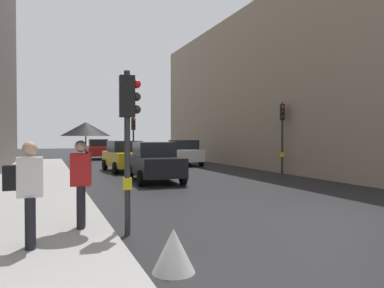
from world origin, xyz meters
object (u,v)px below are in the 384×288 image
object	(u,v)px
traffic_light_far_median	(133,132)
pedestrian_with_umbrella	(84,145)
traffic_light_mid_street	(282,125)
traffic_light_near_left	(128,122)
pedestrian_with_black_backpack	(27,188)
car_yellow_taxi	(125,156)
car_red_sedan	(98,149)
car_white_compact	(183,153)
warning_sign_triangle	(174,251)
car_dark_suv	(155,162)

from	to	relation	value
traffic_light_far_median	pedestrian_with_umbrella	world-z (taller)	traffic_light_far_median
traffic_light_mid_street	pedestrian_with_umbrella	bearing A→B (deg)	-140.53
traffic_light_near_left	pedestrian_with_black_backpack	world-z (taller)	traffic_light_near_left
car_yellow_taxi	car_red_sedan	bearing A→B (deg)	89.42
car_white_compact	pedestrian_with_black_backpack	xyz separation A→B (m)	(-9.30, -18.23, 0.29)
pedestrian_with_umbrella	traffic_light_near_left	bearing A→B (deg)	-17.87
traffic_light_near_left	pedestrian_with_black_backpack	size ratio (longest dim) A/B	1.89
car_red_sedan	warning_sign_triangle	world-z (taller)	car_red_sedan
traffic_light_near_left	traffic_light_far_median	bearing A→B (deg)	77.26
car_red_sedan	traffic_light_near_left	bearing A→B (deg)	-96.05
traffic_light_far_median	car_white_compact	distance (m)	3.83
car_red_sedan	car_white_compact	bearing A→B (deg)	-64.44
traffic_light_mid_street	car_dark_suv	distance (m)	7.38
traffic_light_mid_street	car_dark_suv	world-z (taller)	traffic_light_mid_street
car_white_compact	warning_sign_triangle	world-z (taller)	car_white_compact
traffic_light_far_median	traffic_light_mid_street	world-z (taller)	traffic_light_mid_street
car_red_sedan	pedestrian_with_black_backpack	distance (m)	28.21
car_yellow_taxi	pedestrian_with_umbrella	distance (m)	14.32
car_yellow_taxi	warning_sign_triangle	distance (m)	16.69
warning_sign_triangle	car_yellow_taxi	bearing A→B (deg)	81.20
traffic_light_near_left	pedestrian_with_umbrella	world-z (taller)	traffic_light_near_left
traffic_light_far_median	warning_sign_triangle	bearing A→B (deg)	-100.92
traffic_light_far_median	car_white_compact	world-z (taller)	traffic_light_far_median
car_red_sedan	car_yellow_taxi	world-z (taller)	same
car_red_sedan	car_dark_suv	bearing A→B (deg)	-89.57
traffic_light_mid_street	car_white_compact	bearing A→B (deg)	108.54
car_white_compact	pedestrian_with_umbrella	world-z (taller)	pedestrian_with_umbrella
car_dark_suv	traffic_light_far_median	bearing A→B (deg)	82.76
warning_sign_triangle	traffic_light_far_median	bearing A→B (deg)	79.08
traffic_light_near_left	traffic_light_far_median	distance (m)	19.47
car_white_compact	warning_sign_triangle	bearing A→B (deg)	-110.20
car_yellow_taxi	traffic_light_near_left	bearing A→B (deg)	-100.93
car_red_sedan	car_yellow_taxi	size ratio (longest dim) A/B	1.00
car_yellow_taxi	pedestrian_with_black_backpack	xyz separation A→B (m)	(-4.59, -14.97, 0.29)
car_dark_suv	traffic_light_near_left	bearing A→B (deg)	-108.91
traffic_light_near_left	car_white_compact	xyz separation A→B (m)	(7.44, 17.37, -1.43)
car_red_sedan	pedestrian_with_black_backpack	xyz separation A→B (m)	(-4.72, -27.81, 0.29)
traffic_light_near_left	traffic_light_mid_street	bearing A→B (deg)	42.58
pedestrian_with_umbrella	warning_sign_triangle	distance (m)	3.22
traffic_light_mid_street	car_white_compact	size ratio (longest dim) A/B	0.90
car_white_compact	car_red_sedan	distance (m)	10.62
traffic_light_far_median	car_dark_suv	world-z (taller)	traffic_light_far_median
traffic_light_near_left	car_dark_suv	xyz separation A→B (m)	(2.99, 8.74, -1.43)
traffic_light_near_left	car_yellow_taxi	size ratio (longest dim) A/B	0.78
traffic_light_mid_street	car_dark_suv	bearing A→B (deg)	-175.37
car_dark_suv	car_red_sedan	bearing A→B (deg)	90.43
traffic_light_near_left	car_yellow_taxi	world-z (taller)	traffic_light_near_left
traffic_light_near_left	car_white_compact	world-z (taller)	traffic_light_near_left
traffic_light_far_median	pedestrian_with_black_backpack	size ratio (longest dim) A/B	1.93
traffic_light_mid_street	car_dark_suv	size ratio (longest dim) A/B	0.89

